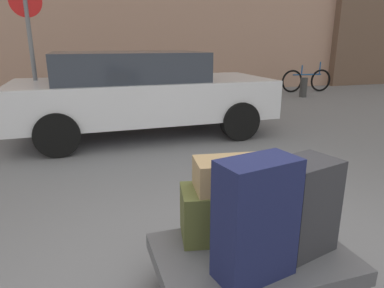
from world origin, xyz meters
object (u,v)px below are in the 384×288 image
object	(u,v)px
duffel_bag_tan_topmost_pile	(233,174)
no_parking_sign	(31,46)
bollard_kerb_far	(303,87)
suitcase_navy_front_right	(256,220)
duffel_bag_olive_stacked_top	(231,212)
bollard_kerb_near	(217,91)
suitcase_charcoal_rear_right	(304,205)
luggage_cart	(251,261)
parked_car	(141,91)
bicycle_leaning	(307,80)
bollard_kerb_mid	(267,89)

from	to	relation	value
duffel_bag_tan_topmost_pile	no_parking_sign	distance (m)	4.79
bollard_kerb_far	suitcase_navy_front_right	bearing A→B (deg)	-126.94
suitcase_navy_front_right	duffel_bag_olive_stacked_top	bearing A→B (deg)	71.71
bollard_kerb_near	bollard_kerb_far	bearing A→B (deg)	0.00
suitcase_charcoal_rear_right	suitcase_navy_front_right	bearing A→B (deg)	-174.32
luggage_cart	no_parking_sign	bearing A→B (deg)	109.13
suitcase_navy_front_right	bollard_kerb_far	bearing A→B (deg)	41.61
duffel_bag_olive_stacked_top	suitcase_charcoal_rear_right	xyz separation A→B (m)	(0.35, -0.27, 0.12)
duffel_bag_olive_stacked_top	bollard_kerb_far	world-z (taller)	duffel_bag_olive_stacked_top
suitcase_charcoal_rear_right	suitcase_navy_front_right	size ratio (longest dim) A/B	0.86
suitcase_navy_front_right	bollard_kerb_near	xyz separation A→B (m)	(2.70, 7.27, -0.39)
bollard_kerb_near	no_parking_sign	xyz separation A→B (m)	(-4.23, -2.39, 1.23)
duffel_bag_tan_topmost_pile	luggage_cart	bearing A→B (deg)	-69.29
luggage_cart	suitcase_navy_front_right	bearing A→B (deg)	-116.13
duffel_bag_olive_stacked_top	bollard_kerb_near	world-z (taller)	duffel_bag_olive_stacked_top
luggage_cart	suitcase_navy_front_right	size ratio (longest dim) A/B	1.74
duffel_bag_olive_stacked_top	parked_car	xyz separation A→B (m)	(0.12, 4.05, 0.25)
bicycle_leaning	bollard_kerb_mid	world-z (taller)	bicycle_leaning
suitcase_charcoal_rear_right	luggage_cart	bearing A→B (deg)	156.09
duffel_bag_tan_topmost_pile	bollard_kerb_far	xyz separation A→B (m)	(5.42, 6.86, -0.49)
duffel_bag_olive_stacked_top	no_parking_sign	world-z (taller)	no_parking_sign
bollard_kerb_mid	suitcase_charcoal_rear_right	bearing A→B (deg)	-118.26
bollard_kerb_far	bollard_kerb_near	bearing A→B (deg)	180.00
bicycle_leaning	bollard_kerb_near	bearing A→B (deg)	-165.40
duffel_bag_olive_stacked_top	bicycle_leaning	size ratio (longest dim) A/B	0.37
luggage_cart	suitcase_charcoal_rear_right	size ratio (longest dim) A/B	2.02
bollard_kerb_far	no_parking_sign	distance (m)	7.49
luggage_cart	bollard_kerb_near	bearing A→B (deg)	69.79
duffel_bag_olive_stacked_top	bollard_kerb_far	size ratio (longest dim) A/B	1.15
bollard_kerb_far	no_parking_sign	size ratio (longest dim) A/B	0.23
suitcase_charcoal_rear_right	parked_car	distance (m)	4.33
suitcase_charcoal_rear_right	bicycle_leaning	distance (m)	9.93
duffel_bag_olive_stacked_top	bollard_kerb_mid	size ratio (longest dim) A/B	1.15
suitcase_charcoal_rear_right	duffel_bag_tan_topmost_pile	bearing A→B (deg)	129.07
luggage_cart	duffel_bag_tan_topmost_pile	size ratio (longest dim) A/B	2.46
no_parking_sign	duffel_bag_olive_stacked_top	bearing A→B (deg)	-70.57
bollard_kerb_near	bollard_kerb_far	world-z (taller)	same
luggage_cart	duffel_bag_tan_topmost_pile	bearing A→B (deg)	102.72
bollard_kerb_near	no_parking_sign	bearing A→B (deg)	-150.48
parked_car	bollard_kerb_mid	size ratio (longest dim) A/B	7.58
luggage_cart	no_parking_sign	distance (m)	5.11
no_parking_sign	parked_car	bearing A→B (deg)	-13.77
bicycle_leaning	bollard_kerb_mid	bearing A→B (deg)	-155.23
bollard_kerb_mid	bollard_kerb_near	bearing A→B (deg)	180.00
suitcase_charcoal_rear_right	no_parking_sign	world-z (taller)	no_parking_sign
duffel_bag_tan_topmost_pile	no_parking_sign	size ratio (longest dim) A/B	0.19
parked_car	bollard_kerb_near	distance (m)	3.82
duffel_bag_olive_stacked_top	parked_car	world-z (taller)	parked_car
suitcase_charcoal_rear_right	suitcase_navy_front_right	world-z (taller)	suitcase_navy_front_right
duffel_bag_tan_topmost_pile	no_parking_sign	xyz separation A→B (m)	(-1.58, 4.47, 0.74)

